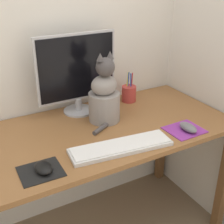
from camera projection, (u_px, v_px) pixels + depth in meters
name	position (u px, v px, depth m)	size (l,w,h in m)	color
wall_back	(69.00, 12.00, 1.64)	(7.00, 0.04, 2.50)	silver
wall_side_right	(217.00, 11.00, 1.66)	(0.04, 7.00, 2.50)	silver
desk	(102.00, 145.00, 1.62)	(1.35, 0.66, 0.73)	brown
monitor	(77.00, 72.00, 1.66)	(0.45, 0.17, 0.44)	#B2B2B7
keyboard	(121.00, 147.00, 1.40)	(0.48, 0.19, 0.02)	silver
mousepad_left	(41.00, 171.00, 1.25)	(0.17, 0.15, 0.00)	black
mousepad_right	(184.00, 130.00, 1.56)	(0.18, 0.16, 0.00)	purple
computer_mouse_left	(44.00, 168.00, 1.24)	(0.07, 0.10, 0.03)	black
computer_mouse_right	(188.00, 127.00, 1.54)	(0.06, 0.11, 0.04)	slate
cat	(104.00, 96.00, 1.60)	(0.22, 0.23, 0.37)	gray
pen_cup	(129.00, 93.00, 1.87)	(0.09, 0.09, 0.18)	#B23833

